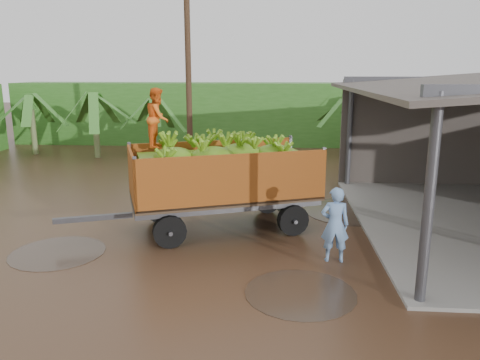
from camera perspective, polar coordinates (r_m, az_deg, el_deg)
name	(u,v)px	position (r m, az deg, el deg)	size (l,w,h in m)	color
ground	(183,231)	(13.08, -6.99, -6.24)	(100.00, 100.00, 0.00)	black
hedge_north	(200,113)	(28.55, -4.85, 8.12)	(22.00, 3.00, 3.60)	#2D661E
banana_trailer	(222,176)	(12.85, -2.18, 0.51)	(6.97, 4.01, 3.90)	#C4611C
man_blue	(335,225)	(10.99, 11.49, -5.35)	(0.65, 0.43, 1.78)	#6B91C4
utility_pole	(189,81)	(19.54, -6.28, 11.91)	(1.20, 0.24, 7.70)	#47301E
banana_plants	(31,137)	(20.11, -24.12, 4.76)	(24.43, 21.05, 4.08)	#2D661E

